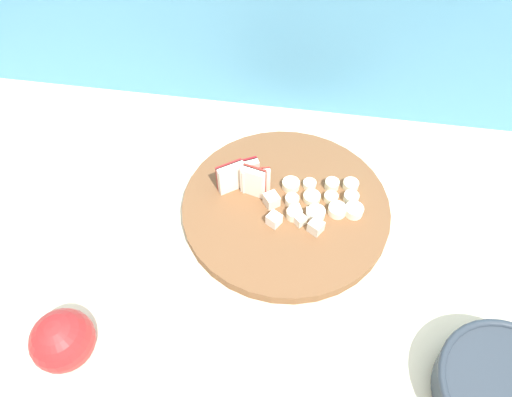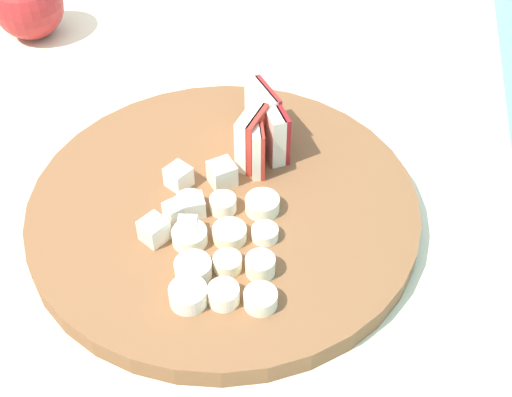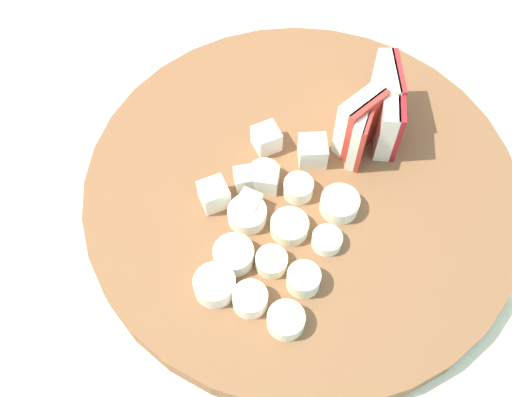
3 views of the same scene
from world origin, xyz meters
The scene contains 9 objects.
ground centered at (0.00, 0.00, 0.00)m, with size 10.00×10.00×0.00m, color gray.
tiled_countertop centered at (0.00, 0.00, 0.44)m, with size 1.58×0.68×0.89m.
tile_backsplash centered at (0.00, 0.36, 0.69)m, with size 2.40×0.04×1.38m, color #4C8EB2.
cutting_board centered at (0.02, 0.08, 0.89)m, with size 0.35×0.35×0.02m, color brown.
apple_wedge_fan centered at (-0.05, 0.10, 0.93)m, with size 0.09×0.05×0.06m.
apple_dice_pile centered at (0.04, 0.05, 0.91)m, with size 0.11×0.07×0.02m.
banana_slice_rows centered at (0.09, 0.09, 0.91)m, with size 0.14×0.10×0.02m.
ceramic_bowl centered at (0.33, -0.18, 0.91)m, with size 0.18×0.18×0.05m.
whole_apple centered at (-0.24, -0.21, 0.92)m, with size 0.08×0.08×0.08m, color #A32323.
Camera 1 is at (0.05, -0.38, 1.50)m, focal length 31.68 mm.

